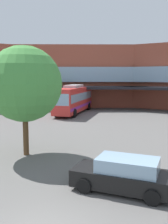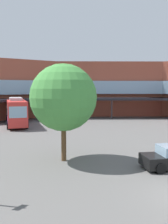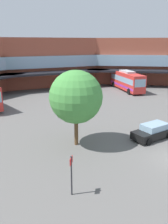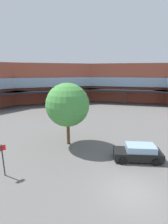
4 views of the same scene
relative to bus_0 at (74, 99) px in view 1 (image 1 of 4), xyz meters
name	(u,v)px [view 1 (image 1 of 4)]	position (x,y,z in m)	size (l,w,h in m)	color
station_building	(125,76)	(7.51, -4.68, 3.12)	(84.47, 47.35, 10.17)	#9E4C38
bus_0	(74,99)	(0.00, 0.00, 0.00)	(2.88, 11.68, 3.94)	red
parked_car	(123,175)	(9.56, -23.54, -1.25)	(4.59, 2.45, 1.53)	black
plaza_tree	(24,84)	(2.80, -19.71, 2.61)	(4.81, 4.81, 7.02)	brown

